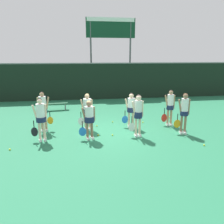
# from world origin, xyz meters

# --- Properties ---
(ground_plane) EXTENTS (140.00, 140.00, 0.00)m
(ground_plane) POSITION_xyz_m (0.00, 0.00, 0.00)
(ground_plane) COLOR #26724C
(fence_windscreen) EXTENTS (60.00, 0.08, 2.81)m
(fence_windscreen) POSITION_xyz_m (0.00, 7.73, 1.42)
(fence_windscreen) COLOR black
(fence_windscreen) RESTS_ON ground_plane
(scoreboard) EXTENTS (4.04, 0.15, 6.30)m
(scoreboard) POSITION_xyz_m (1.28, 9.57, 4.97)
(scoreboard) COLOR #515156
(scoreboard) RESTS_ON ground_plane
(bench_courtside) EXTENTS (1.85, 0.59, 0.43)m
(bench_courtside) POSITION_xyz_m (-3.08, 4.55, 0.37)
(bench_courtside) COLOR #19472D
(bench_courtside) RESTS_ON ground_plane
(player_0) EXTENTS (0.64, 0.38, 1.74)m
(player_0) POSITION_xyz_m (-2.94, -0.58, 1.03)
(player_0) COLOR beige
(player_0) RESTS_ON ground_plane
(player_1) EXTENTS (0.68, 0.41, 1.60)m
(player_1) POSITION_xyz_m (-1.05, -0.67, 0.95)
(player_1) COLOR #8C664C
(player_1) RESTS_ON ground_plane
(player_2) EXTENTS (0.62, 0.34, 1.79)m
(player_2) POSITION_xyz_m (0.97, -0.65, 1.06)
(player_2) COLOR beige
(player_2) RESTS_ON ground_plane
(player_3) EXTENTS (0.64, 0.35, 1.79)m
(player_3) POSITION_xyz_m (3.02, -0.59, 1.06)
(player_3) COLOR #8C664C
(player_3) RESTS_ON ground_plane
(player_4) EXTENTS (0.64, 0.37, 1.80)m
(player_4) POSITION_xyz_m (-3.03, 0.63, 1.06)
(player_4) COLOR tan
(player_4) RESTS_ON ground_plane
(player_5) EXTENTS (0.68, 0.41, 1.68)m
(player_5) POSITION_xyz_m (-1.09, 0.56, 1.00)
(player_5) COLOR tan
(player_5) RESTS_ON ground_plane
(player_6) EXTENTS (0.66, 0.38, 1.65)m
(player_6) POSITION_xyz_m (0.96, 0.60, 0.98)
(player_6) COLOR beige
(player_6) RESTS_ON ground_plane
(player_7) EXTENTS (0.63, 0.34, 1.75)m
(player_7) POSITION_xyz_m (2.89, 0.61, 1.02)
(player_7) COLOR tan
(player_7) RESTS_ON ground_plane
(tennis_ball_0) EXTENTS (0.07, 0.07, 0.07)m
(tennis_ball_0) POSITION_xyz_m (3.47, 1.94, 0.03)
(tennis_ball_0) COLOR #CCE033
(tennis_ball_0) RESTS_ON ground_plane
(tennis_ball_1) EXTENTS (0.07, 0.07, 0.07)m
(tennis_ball_1) POSITION_xyz_m (3.21, -2.02, 0.03)
(tennis_ball_1) COLOR #CCE033
(tennis_ball_1) RESTS_ON ground_plane
(tennis_ball_2) EXTENTS (0.07, 0.07, 0.07)m
(tennis_ball_2) POSITION_xyz_m (1.73, 1.16, 0.03)
(tennis_ball_2) COLOR #CCE033
(tennis_ball_2) RESTS_ON ground_plane
(tennis_ball_3) EXTENTS (0.07, 0.07, 0.07)m
(tennis_ball_3) POSITION_xyz_m (-0.68, -0.36, 0.03)
(tennis_ball_3) COLOR #CCE033
(tennis_ball_3) RESTS_ON ground_plane
(tennis_ball_4) EXTENTS (0.07, 0.07, 0.07)m
(tennis_ball_4) POSITION_xyz_m (-3.97, -1.37, 0.04)
(tennis_ball_4) COLOR #CCE033
(tennis_ball_4) RESTS_ON ground_plane
(tennis_ball_5) EXTENTS (0.07, 0.07, 0.07)m
(tennis_ball_5) POSITION_xyz_m (0.22, 1.46, 0.03)
(tennis_ball_5) COLOR #CCE033
(tennis_ball_5) RESTS_ON ground_plane
(tennis_ball_6) EXTENTS (0.06, 0.06, 0.06)m
(tennis_ball_6) POSITION_xyz_m (-0.63, 0.93, 0.03)
(tennis_ball_6) COLOR #CCE033
(tennis_ball_6) RESTS_ON ground_plane
(tennis_ball_7) EXTENTS (0.07, 0.07, 0.07)m
(tennis_ball_7) POSITION_xyz_m (-0.07, -0.44, 0.03)
(tennis_ball_7) COLOR #CCE033
(tennis_ball_7) RESTS_ON ground_plane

